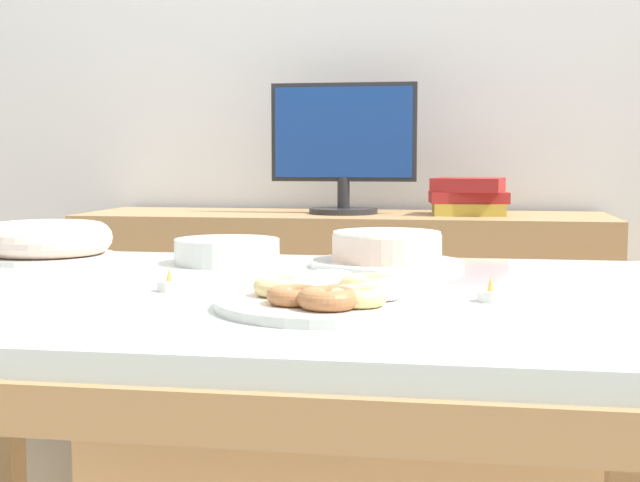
% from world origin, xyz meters
% --- Properties ---
extents(wall_back, '(8.00, 0.10, 2.60)m').
position_xyz_m(wall_back, '(0.00, 1.47, 1.30)').
color(wall_back, silver).
rests_on(wall_back, ground).
extents(dining_table, '(1.50, 1.02, 0.75)m').
position_xyz_m(dining_table, '(0.00, 0.00, 0.66)').
color(dining_table, silver).
rests_on(dining_table, ground).
extents(sideboard, '(1.52, 0.44, 0.80)m').
position_xyz_m(sideboard, '(0.00, 1.17, 0.40)').
color(sideboard, tan).
rests_on(sideboard, ground).
extents(computer_monitor, '(0.42, 0.20, 0.38)m').
position_xyz_m(computer_monitor, '(-0.00, 1.17, 0.99)').
color(computer_monitor, '#262628').
rests_on(computer_monitor, sideboard).
extents(book_stack, '(0.23, 0.20, 0.11)m').
position_xyz_m(book_stack, '(0.36, 1.17, 0.85)').
color(book_stack, '#B29933').
rests_on(book_stack, sideboard).
extents(cake_chocolate_round, '(0.30, 0.30, 0.07)m').
position_xyz_m(cake_chocolate_round, '(0.21, 0.32, 0.78)').
color(cake_chocolate_round, silver).
rests_on(cake_chocolate_round, dining_table).
extents(cake_golden_bundt, '(0.28, 0.28, 0.08)m').
position_xyz_m(cake_golden_bundt, '(-0.50, 0.31, 0.79)').
color(cake_golden_bundt, silver).
rests_on(cake_golden_bundt, dining_table).
extents(pastry_platter, '(0.33, 0.33, 0.04)m').
position_xyz_m(pastry_platter, '(0.17, -0.17, 0.77)').
color(pastry_platter, silver).
rests_on(pastry_platter, dining_table).
extents(plate_stack, '(0.21, 0.21, 0.05)m').
position_xyz_m(plate_stack, '(-0.11, 0.31, 0.77)').
color(plate_stack, silver).
rests_on(plate_stack, dining_table).
extents(tealight_right_edge, '(0.04, 0.04, 0.04)m').
position_xyz_m(tealight_right_edge, '(-0.11, -0.06, 0.76)').
color(tealight_right_edge, silver).
rests_on(tealight_right_edge, dining_table).
extents(tealight_left_edge, '(0.04, 0.04, 0.04)m').
position_xyz_m(tealight_left_edge, '(0.40, -0.08, 0.76)').
color(tealight_left_edge, silver).
rests_on(tealight_left_edge, dining_table).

